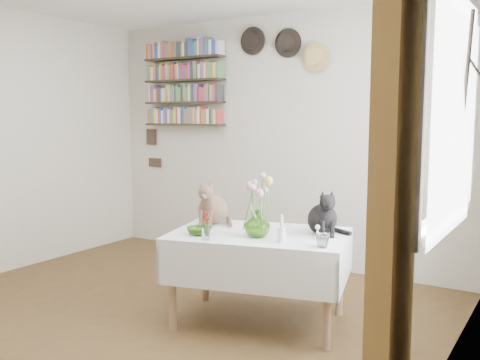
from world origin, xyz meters
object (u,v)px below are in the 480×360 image
Objects in this scene: tabby_cat at (213,201)px; dining_table at (259,255)px; black_cat at (323,211)px; bookshelf_unit at (184,84)px; flower_vase at (257,223)px.

dining_table is at bearing -22.51° from tabby_cat.
bookshelf_unit reaches higher than black_cat.
dining_table is 2.68m from bookshelf_unit.
flower_vase is 2.67m from bookshelf_unit.
bookshelf_unit is (-1.86, 1.57, 1.08)m from flower_vase.
bookshelf_unit is at bearing 111.48° from black_cat.
tabby_cat reaches higher than flower_vase.
tabby_cat is 0.87m from black_cat.
dining_table is 1.40× the size of bookshelf_unit.
flower_vase is (-0.34, -0.33, -0.07)m from black_cat.
tabby_cat is 0.35× the size of bookshelf_unit.
bookshelf_unit is at bearing 139.86° from flower_vase.
black_cat is 1.76× the size of flower_vase.
bookshelf_unit reaches higher than tabby_cat.
tabby_cat is at bearing 168.98° from dining_table.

